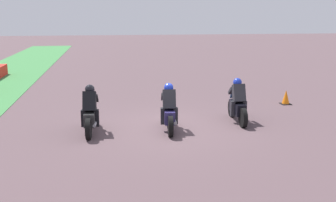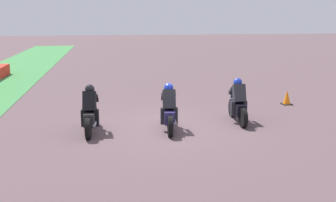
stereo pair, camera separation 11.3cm
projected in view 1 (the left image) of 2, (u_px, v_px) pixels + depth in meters
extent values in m
plane|color=#564246|center=(167.00, 128.00, 13.06)|extent=(120.00, 120.00, 0.00)
cylinder|color=black|center=(232.00, 108.00, 14.39)|extent=(0.65, 0.17, 0.64)
cylinder|color=black|center=(243.00, 118.00, 13.03)|extent=(0.65, 0.17, 0.64)
cube|color=black|center=(237.00, 108.00, 13.67)|extent=(1.12, 0.38, 0.40)
ellipsoid|color=black|center=(237.00, 98.00, 13.70)|extent=(0.49, 0.32, 0.24)
cube|color=red|center=(242.00, 111.00, 13.17)|extent=(0.07, 0.16, 0.08)
cylinder|color=#A5A5AD|center=(245.00, 114.00, 13.37)|extent=(0.42, 0.12, 0.10)
cube|color=#28282D|center=(239.00, 93.00, 13.46)|extent=(0.50, 0.42, 0.66)
sphere|color=#1B31B2|center=(237.00, 82.00, 13.60)|extent=(0.32, 0.32, 0.30)
cube|color=#3D5B87|center=(234.00, 95.00, 14.08)|extent=(0.17, 0.27, 0.23)
cube|color=#28282D|center=(233.00, 109.00, 13.53)|extent=(0.19, 0.15, 0.52)
cube|color=#28282D|center=(244.00, 108.00, 13.57)|extent=(0.19, 0.15, 0.52)
cube|color=#28282D|center=(231.00, 91.00, 13.81)|extent=(0.39, 0.12, 0.31)
cube|color=#28282D|center=(241.00, 91.00, 13.84)|extent=(0.39, 0.12, 0.31)
cylinder|color=black|center=(167.00, 115.00, 13.40)|extent=(0.65, 0.20, 0.64)
cylinder|color=black|center=(171.00, 126.00, 12.04)|extent=(0.65, 0.20, 0.64)
cube|color=navy|center=(169.00, 115.00, 12.68)|extent=(1.12, 0.42, 0.40)
ellipsoid|color=navy|center=(169.00, 105.00, 12.71)|extent=(0.50, 0.34, 0.24)
cube|color=red|center=(170.00, 118.00, 12.18)|extent=(0.07, 0.16, 0.08)
cylinder|color=#A5A5AD|center=(175.00, 122.00, 12.38)|extent=(0.43, 0.14, 0.10)
cube|color=black|center=(169.00, 100.00, 12.47)|extent=(0.52, 0.44, 0.66)
sphere|color=#1B31B2|center=(169.00, 88.00, 12.62)|extent=(0.33, 0.33, 0.30)
cube|color=#455F5E|center=(168.00, 101.00, 13.10)|extent=(0.18, 0.27, 0.23)
cube|color=black|center=(163.00, 116.00, 12.55)|extent=(0.19, 0.16, 0.52)
cube|color=black|center=(176.00, 116.00, 12.58)|extent=(0.19, 0.16, 0.52)
cube|color=black|center=(163.00, 97.00, 12.83)|extent=(0.39, 0.13, 0.31)
cube|color=black|center=(174.00, 96.00, 12.85)|extent=(0.39, 0.13, 0.31)
cylinder|color=black|center=(93.00, 117.00, 13.12)|extent=(0.65, 0.18, 0.64)
cylinder|color=black|center=(88.00, 129.00, 11.76)|extent=(0.65, 0.18, 0.64)
cube|color=#282829|center=(91.00, 117.00, 12.40)|extent=(1.12, 0.39, 0.40)
ellipsoid|color=#282829|center=(90.00, 107.00, 12.44)|extent=(0.50, 0.33, 0.24)
cube|color=red|center=(89.00, 121.00, 11.90)|extent=(0.07, 0.16, 0.08)
cylinder|color=#A5A5AD|center=(95.00, 124.00, 12.11)|extent=(0.43, 0.13, 0.10)
cube|color=black|center=(89.00, 102.00, 12.20)|extent=(0.51, 0.43, 0.66)
sphere|color=black|center=(90.00, 89.00, 12.34)|extent=(0.32, 0.32, 0.30)
cube|color=#408C57|center=(92.00, 103.00, 12.82)|extent=(0.17, 0.27, 0.23)
cube|color=black|center=(84.00, 118.00, 12.27)|extent=(0.19, 0.15, 0.52)
cube|color=black|center=(97.00, 118.00, 12.31)|extent=(0.19, 0.15, 0.52)
cube|color=black|center=(85.00, 98.00, 12.55)|extent=(0.39, 0.12, 0.31)
cube|color=black|center=(96.00, 98.00, 12.58)|extent=(0.39, 0.12, 0.31)
cube|color=black|center=(285.00, 104.00, 16.46)|extent=(0.40, 0.40, 0.03)
cone|color=orange|center=(286.00, 97.00, 16.40)|extent=(0.32, 0.32, 0.59)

